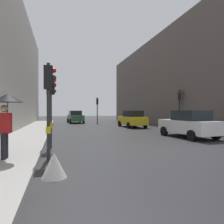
% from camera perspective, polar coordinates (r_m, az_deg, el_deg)
% --- Properties ---
extents(ground_plane, '(120.00, 120.00, 0.00)m').
position_cam_1_polar(ground_plane, '(9.09, 20.60, -10.69)').
color(ground_plane, '#28282B').
extents(sidewalk_kerb, '(2.56, 40.00, 0.16)m').
position_cam_1_polar(sidewalk_kerb, '(13.47, -23.38, -6.75)').
color(sidewalk_kerb, '#A8A5A0').
rests_on(sidewalk_kerb, ground).
extents(building_facade_right, '(12.00, 28.56, 10.56)m').
position_cam_1_polar(building_facade_right, '(28.97, 21.23, 7.34)').
color(building_facade_right, '#5B514C').
rests_on(building_facade_right, ground).
extents(traffic_light_near_left, '(0.44, 0.25, 3.45)m').
position_cam_1_polar(traffic_light_near_left, '(7.55, -17.50, 5.24)').
color(traffic_light_near_left, '#2D2D2D').
rests_on(traffic_light_near_left, ground).
extents(traffic_light_mid_street, '(0.37, 0.44, 3.68)m').
position_cam_1_polar(traffic_light_mid_street, '(19.35, 18.60, 2.69)').
color(traffic_light_mid_street, '#2D2D2D').
rests_on(traffic_light_mid_street, ground).
extents(traffic_light_far_median, '(0.24, 0.43, 3.53)m').
position_cam_1_polar(traffic_light_far_median, '(27.00, -4.21, 1.83)').
color(traffic_light_far_median, '#2D2D2D').
rests_on(traffic_light_far_median, ground).
extents(traffic_light_near_right, '(0.45, 0.34, 3.44)m').
position_cam_1_polar(traffic_light_near_right, '(9.81, -16.98, 4.05)').
color(traffic_light_near_right, '#2D2D2D').
rests_on(traffic_light_near_right, ground).
extents(car_yellow_taxi, '(2.11, 4.25, 1.76)m').
position_cam_1_polar(car_yellow_taxi, '(21.26, 5.74, -1.98)').
color(car_yellow_taxi, yellow).
rests_on(car_yellow_taxi, ground).
extents(car_blue_van, '(2.15, 4.27, 1.76)m').
position_cam_1_polar(car_blue_van, '(37.11, -10.82, -0.99)').
color(car_blue_van, navy).
rests_on(car_blue_van, ground).
extents(car_white_compact, '(2.27, 4.33, 1.76)m').
position_cam_1_polar(car_white_compact, '(13.87, 21.02, -3.23)').
color(car_white_compact, silver).
rests_on(car_white_compact, ground).
extents(car_green_estate, '(2.25, 4.32, 1.76)m').
position_cam_1_polar(car_green_estate, '(29.09, -10.39, -1.36)').
color(car_green_estate, '#2D6038').
rests_on(car_green_estate, ground).
extents(pedestrian_with_umbrella, '(1.00, 1.00, 2.14)m').
position_cam_1_polar(pedestrian_with_umbrella, '(7.42, -27.83, 1.11)').
color(pedestrian_with_umbrella, black).
rests_on(pedestrian_with_umbrella, sidewalk_kerb).
extents(warning_sign_triangle, '(0.64, 0.64, 0.65)m').
position_cam_1_polar(warning_sign_triangle, '(5.56, -16.16, -14.37)').
color(warning_sign_triangle, silver).
rests_on(warning_sign_triangle, ground).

